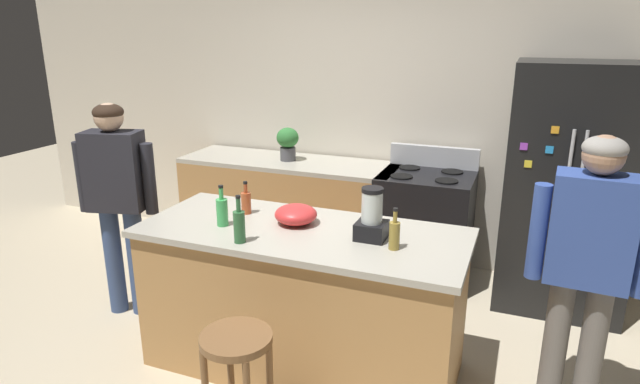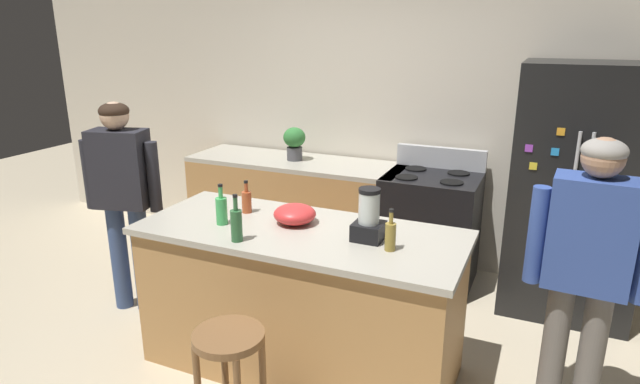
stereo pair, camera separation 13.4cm
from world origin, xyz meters
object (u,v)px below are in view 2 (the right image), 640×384
Objects in this scene: bottle_cooking_sauce at (247,201)px; mixing_bowl at (295,214)px; bottle_soda at (222,210)px; potted_plant at (294,141)px; kitchen_island at (301,299)px; stove_range at (430,228)px; blender_appliance at (369,218)px; refrigerator at (576,192)px; bottle_vinegar at (390,235)px; person_by_island_left at (123,188)px; person_by_sink_right at (587,260)px; bar_stool at (230,359)px; bottle_olive_oil at (236,224)px.

bottle_cooking_sauce is 0.38m from mixing_bowl.
bottle_soda is at bearing -154.04° from mixing_bowl.
kitchen_island is at bearing -62.47° from potted_plant.
stove_range is 3.72× the size of potted_plant.
kitchen_island is at bearing -177.51° from blender_appliance.
refrigerator is at bearing 44.53° from kitchen_island.
potted_plant is 2.15m from bottle_vinegar.
stove_range is at bearing 178.67° from refrigerator.
refrigerator reaches higher than bottle_vinegar.
bottle_soda is (-2.00, -1.61, 0.09)m from refrigerator.
potted_plant is at bearing 178.84° from stove_range.
bottle_cooking_sauce is (1.06, -0.01, 0.05)m from person_by_island_left.
refrigerator is 1.17× the size of person_by_sink_right.
bottle_vinegar is at bearing -6.09° from person_by_island_left.
mixing_bowl reaches higher than bar_stool.
person_by_island_left is 5.79× the size of bottle_olive_oil.
person_by_island_left is 3.07m from person_by_sink_right.
bottle_olive_oil is at bearing -111.29° from stove_range.
refrigerator is at bearing -1.24° from potted_plant.
person_by_sink_right is (3.07, -0.01, -0.00)m from person_by_island_left.
bottle_soda is at bearing -178.36° from bottle_vinegar.
person_by_sink_right is 1.14m from blender_appliance.
kitchen_island is 0.69m from bottle_olive_oil.
bar_stool is at bearing -63.88° from bottle_olive_oil.
kitchen_island is 1.06× the size of refrigerator.
person_by_island_left is at bearing 160.50° from bottle_olive_oil.
person_by_sink_right is 2.76m from potted_plant.
potted_plant is 0.99× the size of blender_appliance.
bottle_olive_oil is at bearing -134.47° from refrigerator.
potted_plant is (0.70, 1.41, 0.14)m from person_by_island_left.
mixing_bowl is (-0.54, -1.44, 0.52)m from stove_range.
refrigerator reaches higher than blender_appliance.
person_by_sink_right is at bearing 13.55° from bottle_olive_oil.
blender_appliance is at bearing -7.72° from bottle_cooking_sauce.
person_by_sink_right reaches higher than bottle_olive_oil.
refrigerator is 7.30× the size of bottle_soda.
bottle_soda is (0.33, -1.66, -0.08)m from potted_plant.
bottle_vinegar is 0.68m from mixing_bowl.
mixing_bowl is (0.40, 0.20, -0.03)m from bottle_soda.
person_by_island_left is at bearing 179.75° from person_by_sink_right.
bar_stool is 2.52m from potted_plant.
bottle_vinegar reaches higher than stove_range.
bottle_cooking_sauce is at bearing -123.48° from stove_range.
bottle_olive_oil is at bearing 116.12° from bar_stool.
person_by_island_left is 1.34m from bottle_olive_oil.
refrigerator is at bearing 45.53° from bottle_olive_oil.
bottle_soda is 0.45m from mixing_bowl.
potted_plant is at bearing 101.26° from bottle_soda.
bottle_soda reaches higher than bottle_cooking_sauce.
bottle_cooking_sauce is at bearing -0.31° from person_by_island_left.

